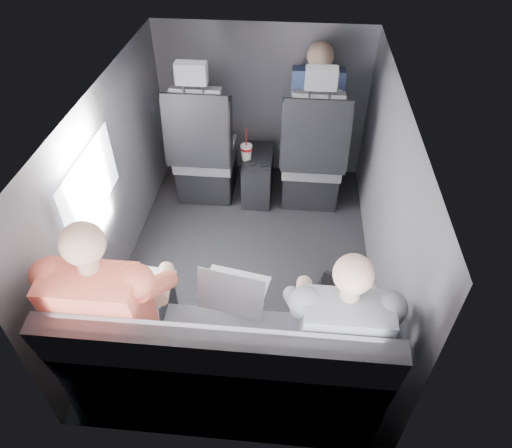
# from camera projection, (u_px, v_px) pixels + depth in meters

# --- Properties ---
(floor) EXTENTS (2.60, 2.60, 0.00)m
(floor) POSITION_uv_depth(u_px,v_px,m) (248.00, 265.00, 3.42)
(floor) COLOR black
(floor) RESTS_ON ground
(ceiling) EXTENTS (2.60, 2.60, 0.00)m
(ceiling) POSITION_uv_depth(u_px,v_px,m) (245.00, 97.00, 2.53)
(ceiling) COLOR #B2B2AD
(ceiling) RESTS_ON panel_back
(panel_left) EXTENTS (0.02, 2.60, 1.35)m
(panel_left) POSITION_uv_depth(u_px,v_px,m) (112.00, 186.00, 3.04)
(panel_left) COLOR #56565B
(panel_left) RESTS_ON floor
(panel_right) EXTENTS (0.02, 2.60, 1.35)m
(panel_right) POSITION_uv_depth(u_px,v_px,m) (386.00, 201.00, 2.92)
(panel_right) COLOR #56565B
(panel_right) RESTS_ON floor
(panel_front) EXTENTS (1.80, 0.02, 1.35)m
(panel_front) POSITION_uv_depth(u_px,v_px,m) (262.00, 103.00, 3.95)
(panel_front) COLOR #56565B
(panel_front) RESTS_ON floor
(panel_back) EXTENTS (1.80, 0.02, 1.35)m
(panel_back) POSITION_uv_depth(u_px,v_px,m) (215.00, 372.00, 2.01)
(panel_back) COLOR #56565B
(panel_back) RESTS_ON floor
(side_window) EXTENTS (0.02, 0.75, 0.42)m
(side_window) POSITION_uv_depth(u_px,v_px,m) (91.00, 185.00, 2.67)
(side_window) COLOR white
(side_window) RESTS_ON panel_left
(seatbelt) EXTENTS (0.35, 0.11, 0.59)m
(seatbelt) POSITION_uv_depth(u_px,v_px,m) (316.00, 128.00, 3.37)
(seatbelt) COLOR black
(seatbelt) RESTS_ON front_seat_right
(front_seat_left) EXTENTS (0.52, 0.58, 1.26)m
(front_seat_left) POSITION_uv_depth(u_px,v_px,m) (204.00, 156.00, 3.82)
(front_seat_left) COLOR black
(front_seat_left) RESTS_ON floor
(front_seat_right) EXTENTS (0.52, 0.58, 1.26)m
(front_seat_right) POSITION_uv_depth(u_px,v_px,m) (312.00, 161.00, 3.76)
(front_seat_right) COLOR black
(front_seat_right) RESTS_ON floor
(center_console) EXTENTS (0.24, 0.48, 0.41)m
(center_console) POSITION_uv_depth(u_px,v_px,m) (258.00, 175.00, 3.95)
(center_console) COLOR black
(center_console) RESTS_ON floor
(rear_bench) EXTENTS (1.60, 0.57, 0.92)m
(rear_bench) POSITION_uv_depth(u_px,v_px,m) (226.00, 369.00, 2.43)
(rear_bench) COLOR #5B5B60
(rear_bench) RESTS_ON floor
(soda_cup) EXTENTS (0.10, 0.10, 0.29)m
(soda_cup) POSITION_uv_depth(u_px,v_px,m) (246.00, 152.00, 3.73)
(soda_cup) COLOR white
(soda_cup) RESTS_ON center_console
(laptop_white) EXTENTS (0.39, 0.37, 0.26)m
(laptop_white) POSITION_uv_depth(u_px,v_px,m) (133.00, 286.00, 2.43)
(laptop_white) COLOR silver
(laptop_white) RESTS_ON passenger_rear_left
(laptop_silver) EXTENTS (0.39, 0.37, 0.25)m
(laptop_silver) POSITION_uv_depth(u_px,v_px,m) (233.00, 290.00, 2.41)
(laptop_silver) COLOR #AEADB2
(laptop_silver) RESTS_ON rear_bench
(laptop_black) EXTENTS (0.38, 0.41, 0.23)m
(laptop_black) POSITION_uv_depth(u_px,v_px,m) (345.00, 298.00, 2.38)
(laptop_black) COLOR black
(laptop_black) RESTS_ON passenger_rear_right
(passenger_rear_left) EXTENTS (0.54, 0.65, 1.28)m
(passenger_rear_left) POSITION_uv_depth(u_px,v_px,m) (117.00, 306.00, 2.31)
(passenger_rear_left) COLOR #2D2D31
(passenger_rear_left) RESTS_ON rear_bench
(passenger_rear_right) EXTENTS (0.49, 0.61, 1.20)m
(passenger_rear_right) POSITION_uv_depth(u_px,v_px,m) (338.00, 327.00, 2.25)
(passenger_rear_right) COLOR navy
(passenger_rear_right) RESTS_ON rear_bench
(passenger_front_right) EXTENTS (0.41, 0.41, 0.85)m
(passenger_front_right) POSITION_uv_depth(u_px,v_px,m) (316.00, 107.00, 3.72)
(passenger_front_right) COLOR navy
(passenger_front_right) RESTS_ON front_seat_right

